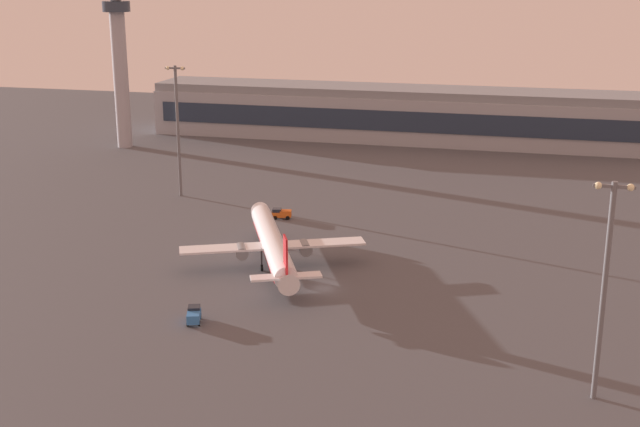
% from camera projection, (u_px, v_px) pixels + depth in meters
% --- Properties ---
extents(ground_plane, '(416.00, 416.00, 0.00)m').
position_uv_depth(ground_plane, '(323.00, 289.00, 142.23)').
color(ground_plane, '#4C4C51').
extents(terminal_building, '(156.60, 22.40, 16.40)m').
position_uv_depth(terminal_building, '(400.00, 114.00, 264.14)').
color(terminal_building, '#9EA3AD').
rests_on(terminal_building, ground).
extents(control_tower, '(8.00, 8.00, 48.18)m').
position_uv_depth(control_tower, '(119.00, 55.00, 247.96)').
color(control_tower, '#A8A8B2').
rests_on(control_tower, ground).
extents(airplane_terminal_side, '(32.05, 40.56, 11.04)m').
position_uv_depth(airplane_terminal_side, '(273.00, 244.00, 151.81)').
color(airplane_terminal_side, white).
rests_on(airplane_terminal_side, ground).
extents(baggage_tractor, '(4.46, 2.79, 2.25)m').
position_uv_depth(baggage_tractor, '(281.00, 213.00, 181.67)').
color(baggage_tractor, '#D85919').
rests_on(baggage_tractor, ground).
extents(cargo_loader, '(3.17, 4.55, 2.25)m').
position_uv_depth(cargo_loader, '(194.00, 315.00, 128.40)').
color(cargo_loader, '#3372BF').
rests_on(cargo_loader, ground).
extents(apron_light_central, '(4.80, 0.90, 28.03)m').
position_uv_depth(apron_light_central, '(605.00, 279.00, 101.60)').
color(apron_light_central, slate).
rests_on(apron_light_central, ground).
extents(apron_light_east, '(4.80, 0.90, 30.68)m').
position_uv_depth(apron_light_east, '(178.00, 124.00, 195.50)').
color(apron_light_east, slate).
rests_on(apron_light_east, ground).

